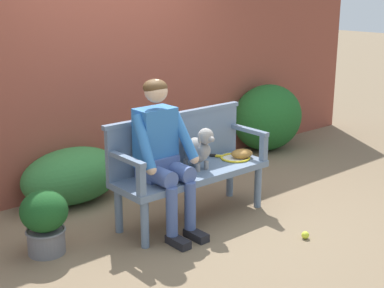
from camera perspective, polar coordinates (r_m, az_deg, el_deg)
ground_plane at (r=5.23m, az=0.00°, el=-7.66°), size 40.00×40.00×0.00m
brick_garden_fence at (r=6.07m, az=-9.13°, el=6.70°), size 8.00×0.30×2.28m
hedge_bush_far_right at (r=5.64m, az=-12.17°, el=-3.21°), size 1.07×0.66×0.56m
hedge_bush_far_left at (r=7.33m, az=7.78°, el=2.72°), size 1.02×0.78×0.86m
garden_bench at (r=5.08m, az=0.00°, el=-3.42°), size 1.52×0.51×0.48m
bench_backrest at (r=5.15m, az=-1.63°, el=0.58°), size 1.56×0.06×0.50m
bench_armrest_left_end at (r=4.52m, az=-6.22°, el=-2.45°), size 0.06×0.51×0.28m
bench_armrest_right_end at (r=5.42m, az=6.41°, el=0.68°), size 0.06×0.51×0.28m
person_seated at (r=4.76m, az=-3.15°, el=-0.61°), size 0.56×0.66×1.35m
dog_on_bench at (r=5.04m, az=0.67°, el=-0.39°), size 0.20×0.41×0.40m
tennis_racket at (r=5.41m, az=4.19°, el=-1.40°), size 0.44×0.55×0.03m
baseball_glove at (r=5.42m, az=5.15°, el=-1.00°), size 0.26×0.22×0.09m
tennis_ball at (r=4.93m, az=11.57°, el=-9.16°), size 0.07×0.07×0.07m
potted_plant at (r=4.64m, az=-14.91°, el=-7.51°), size 0.38×0.38×0.54m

